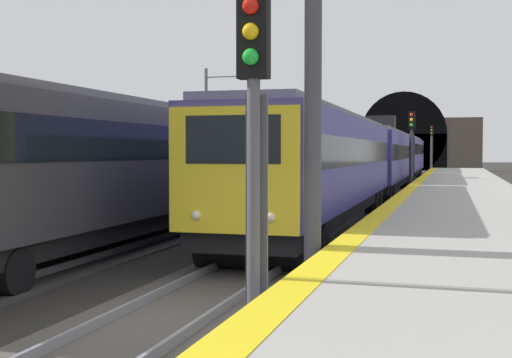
{
  "coord_description": "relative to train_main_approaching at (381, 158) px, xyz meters",
  "views": [
    {
      "loc": [
        -9.37,
        -4.23,
        2.63
      ],
      "look_at": [
        8.31,
        0.93,
        1.87
      ],
      "focal_mm": 47.51,
      "sensor_mm": 36.0,
      "label": 1
    }
  ],
  "objects": [
    {
      "name": "railway_signal_near",
      "position": [
        -33.48,
        -1.9,
        0.58
      ],
      "size": [
        0.39,
        0.38,
        4.55
      ],
      "rotation": [
        0.0,
        0.0,
        3.14
      ],
      "color": "#4C4C54",
      "rests_on": "ground_plane"
    },
    {
      "name": "train_adjacent_platform",
      "position": [
        -1.81,
        4.6,
        0.09
      ],
      "size": [
        64.22,
        3.07,
        4.89
      ],
      "rotation": [
        0.0,
        0.0,
        3.15
      ],
      "color": "#333338",
      "rests_on": "ground_plane"
    },
    {
      "name": "track_main_line",
      "position": [
        -32.01,
        0.0,
        -2.17
      ],
      "size": [
        160.0,
        2.86,
        0.21
      ],
      "color": "#4C4742",
      "rests_on": "ground_plane"
    },
    {
      "name": "overhead_signal_gantry",
      "position": [
        -30.65,
        2.3,
        2.9
      ],
      "size": [
        0.7,
        8.99,
        6.69
      ],
      "color": "#3F3F47",
      "rests_on": "ground_plane"
    },
    {
      "name": "railway_signal_far",
      "position": [
        35.28,
        -1.9,
        1.07
      ],
      "size": [
        0.39,
        0.38,
        5.43
      ],
      "rotation": [
        0.0,
        0.0,
        3.14
      ],
      "color": "#4C4C54",
      "rests_on": "ground_plane"
    },
    {
      "name": "railway_signal_mid",
      "position": [
        -1.39,
        -1.9,
        0.79
      ],
      "size": [
        0.39,
        0.38,
        4.93
      ],
      "rotation": [
        0.0,
        0.0,
        3.14
      ],
      "color": "#38383D",
      "rests_on": "ground_plane"
    },
    {
      "name": "platform_right_edge_strip",
      "position": [
        -32.01,
        -2.5,
        -1.13
      ],
      "size": [
        112.0,
        0.5,
        0.01
      ],
      "primitive_type": "cube",
      "color": "yellow",
      "rests_on": "platform_right"
    },
    {
      "name": "platform_right",
      "position": [
        -32.01,
        -4.55,
        -1.67
      ],
      "size": [
        112.0,
        4.6,
        1.08
      ],
      "primitive_type": "cube",
      "color": "#9E9B93",
      "rests_on": "ground_plane"
    },
    {
      "name": "ground_plane",
      "position": [
        -32.01,
        0.0,
        -2.21
      ],
      "size": [
        320.0,
        320.0,
        0.0
      ],
      "primitive_type": "plane",
      "color": "#282623"
    },
    {
      "name": "catenary_mast_near",
      "position": [
        1.66,
        11.82,
        2.02
      ],
      "size": [
        0.22,
        2.38,
        8.21
      ],
      "color": "#595B60",
      "rests_on": "ground_plane"
    },
    {
      "name": "tunnel_portal",
      "position": [
        52.5,
        2.3,
        1.37
      ],
      "size": [
        2.27,
        20.31,
        11.38
      ],
      "color": "#51473D",
      "rests_on": "ground_plane"
    },
    {
      "name": "train_main_approaching",
      "position": [
        0.0,
        0.0,
        0.0
      ],
      "size": [
        57.59,
        2.96,
        4.75
      ],
      "rotation": [
        0.0,
        0.0,
        3.15
      ],
      "color": "navy",
      "rests_on": "ground_plane"
    }
  ]
}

